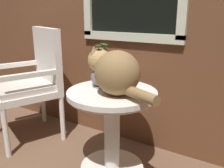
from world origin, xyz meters
TOP-DOWN VIEW (x-y plane):
  - wicker_side_table at (0.27, 0.18)m, footprint 0.63×0.63m
  - wicker_chair at (-0.66, 0.27)m, footprint 0.71×0.71m
  - cat at (0.31, 0.14)m, footprint 0.62×0.39m
  - pewter_vase_with_ivy at (0.14, 0.21)m, footprint 0.13×0.13m

SIDE VIEW (x-z plane):
  - wicker_side_table at x=0.27m, z-range 0.12..0.75m
  - wicker_chair at x=-0.66m, z-range 0.05..1.07m
  - pewter_vase_with_ivy at x=0.14m, z-range 0.57..0.88m
  - cat at x=0.31m, z-range 0.63..0.94m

